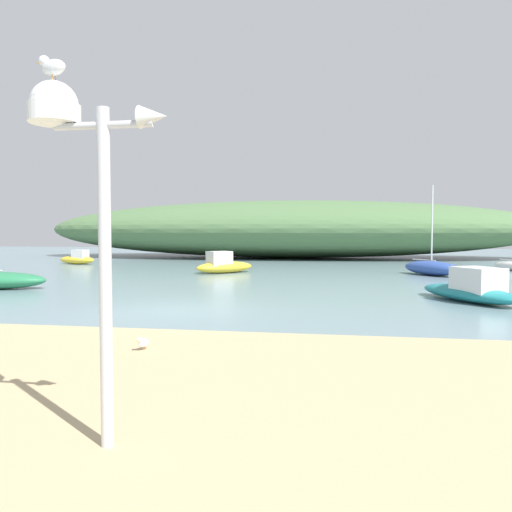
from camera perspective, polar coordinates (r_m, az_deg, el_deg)
name	(u,v)px	position (r m, az deg, el deg)	size (l,w,h in m)	color
ground_plane	(170,311)	(14.29, -10.07, -6.36)	(120.00, 120.00, 0.00)	gray
distant_hill	(287,229)	(44.92, 3.67, 3.15)	(45.88, 14.49, 5.20)	#517547
mast_structure	(74,151)	(4.99, -20.52, 11.47)	(1.35, 0.48, 3.48)	silver
seagull_on_radar	(52,66)	(5.28, -22.76, 19.82)	(0.36, 0.18, 0.25)	orange
motorboat_inner_mooring	(78,259)	(37.27, -20.15, -0.29)	(3.09, 1.49, 1.05)	gold
motorboat_near_shore	(471,289)	(17.41, 23.87, -3.58)	(3.14, 4.21, 1.14)	teal
sailboat_far_right	(431,268)	(27.47, 19.84, -1.30)	(3.21, 3.76, 4.77)	#2D4C9E
motorboat_by_sandbar	(223,265)	(27.33, -3.83, -1.05)	(3.32, 3.34, 1.23)	gold
seagull_near_waterline	(143,342)	(8.84, -13.06, -9.81)	(0.19, 0.35, 0.25)	orange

